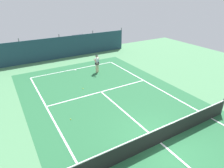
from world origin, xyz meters
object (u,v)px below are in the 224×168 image
Objects in this scene: tennis_net at (161,135)px; tennis_ball_near_player at (71,119)px; tennis_ball_midcourt at (96,67)px; parked_car at (81,42)px; tennis_player at (97,63)px; tennis_ball_by_sideline at (83,89)px.

tennis_net reaches higher than tennis_ball_near_player.
tennis_net is 11.46m from tennis_ball_midcourt.
parked_car reaches higher than tennis_net.
tennis_net is at bearing -100.31° from tennis_ball_midcourt.
tennis_player is at bearing 81.24° from tennis_net.
tennis_ball_by_sideline is at bearing 28.62° from tennis_player.
tennis_ball_midcourt is at bearing 79.69° from tennis_net.
tennis_player is 7.64m from tennis_ball_near_player.
tennis_player is (1.55, 10.09, 0.45)m from tennis_net.
parked_car is (4.53, 11.19, 0.81)m from tennis_ball_by_sideline.
tennis_ball_near_player is at bearing -123.33° from tennis_ball_by_sideline.
tennis_ball_midcourt is (2.05, 11.26, -0.48)m from tennis_net.
tennis_ball_by_sideline is (-2.54, -2.53, -0.93)m from tennis_player.
tennis_player reaches higher than tennis_ball_near_player.
parked_car reaches higher than tennis_ball_near_player.
tennis_net is 10.22m from tennis_player.
parked_car is at bearing 67.96° from tennis_ball_by_sideline.
tennis_ball_near_player is 4.04m from tennis_ball_by_sideline.
tennis_ball_midcourt is 4.79m from tennis_ball_by_sideline.
tennis_net is 6.17× the size of tennis_player.
tennis_ball_near_player is at bearing -126.62° from tennis_ball_midcourt.
tennis_player is 1.57m from tennis_ball_midcourt.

